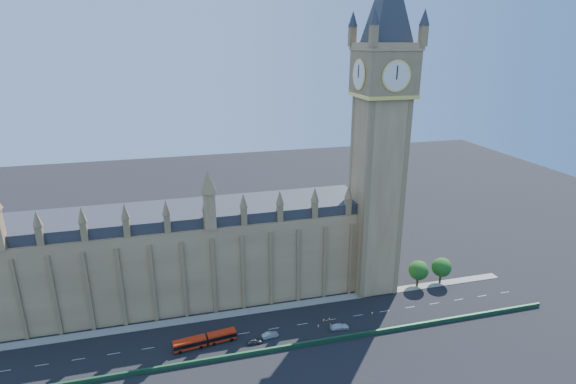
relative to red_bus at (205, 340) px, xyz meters
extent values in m
plane|color=black|center=(14.13, 2.27, -1.41)|extent=(400.00, 400.00, 0.00)
cube|color=olive|center=(-10.87, 24.27, 11.09)|extent=(120.00, 20.00, 25.00)
cube|color=#2D3035|center=(-10.87, 24.27, 25.09)|extent=(120.00, 18.00, 3.00)
cube|color=olive|center=(52.13, 16.27, 27.59)|extent=(12.00, 12.00, 58.00)
cube|color=olive|center=(52.13, 16.27, 62.59)|extent=(14.00, 14.00, 12.00)
cylinder|color=silver|center=(52.13, 9.12, 62.59)|extent=(7.20, 0.30, 7.20)
cube|color=olive|center=(52.13, 16.27, 69.59)|extent=(14.50, 14.50, 2.00)
cube|color=#1E4C2D|center=(14.13, -6.73, -0.81)|extent=(160.00, 0.60, 1.20)
cube|color=gray|center=(14.13, 11.77, -1.33)|extent=(160.00, 3.00, 0.16)
cylinder|color=#382619|center=(66.13, 12.27, 0.59)|extent=(0.70, 0.70, 4.00)
sphere|color=#225115|center=(66.13, 12.27, 4.09)|extent=(6.00, 6.00, 6.00)
sphere|color=#225115|center=(66.93, 12.57, 4.69)|extent=(4.38, 4.38, 4.38)
cylinder|color=#382619|center=(74.13, 12.27, 0.59)|extent=(0.70, 0.70, 4.00)
sphere|color=#225115|center=(74.13, 12.27, 4.09)|extent=(6.00, 6.00, 6.00)
sphere|color=#225115|center=(74.93, 12.57, 4.69)|extent=(4.38, 4.38, 4.38)
cube|color=red|center=(-3.78, -0.49, -0.07)|extent=(8.22, 3.24, 2.67)
cube|color=red|center=(4.24, 0.55, -0.07)|extent=(7.34, 3.13, 2.67)
cube|color=black|center=(-3.78, -0.49, 0.25)|extent=(8.28, 3.30, 1.01)
cube|color=black|center=(4.24, 0.55, 0.25)|extent=(7.40, 3.18, 1.01)
cylinder|color=black|center=(0.01, 0.00, -0.20)|extent=(1.00, 2.21, 2.13)
cylinder|color=black|center=(-6.18, -1.93, -0.96)|extent=(0.92, 0.38, 0.89)
cylinder|color=black|center=(-6.46, 0.28, -0.96)|extent=(0.92, 0.38, 0.89)
cylinder|color=black|center=(-1.10, -1.26, -0.96)|extent=(0.92, 0.38, 0.89)
cylinder|color=black|center=(-1.38, 0.94, -0.96)|extent=(0.92, 0.38, 0.89)
cylinder|color=black|center=(2.13, -0.84, -0.96)|extent=(0.92, 0.38, 0.89)
cylinder|color=black|center=(1.84, 1.36, -0.96)|extent=(0.92, 0.38, 0.89)
cylinder|color=black|center=(6.65, -0.25, -0.96)|extent=(0.92, 0.38, 0.89)
cylinder|color=black|center=(6.36, 1.95, -0.96)|extent=(0.92, 0.38, 0.89)
imported|color=#42454A|center=(12.13, -2.46, -0.77)|extent=(3.73, 1.52, 1.27)
imported|color=#9A9CA1|center=(16.47, -1.08, -0.70)|extent=(4.42, 2.05, 1.40)
imported|color=white|center=(34.97, -2.26, -0.68)|extent=(5.08, 2.26, 1.45)
cube|color=black|center=(33.72, 2.23, -1.39)|extent=(0.47, 0.47, 0.04)
cone|color=#DE520B|center=(33.72, 2.23, -1.07)|extent=(0.51, 0.51, 0.67)
cylinder|color=white|center=(33.72, 2.23, -0.97)|extent=(0.33, 0.33, 0.11)
cube|color=black|center=(29.81, -0.01, -1.38)|extent=(0.42, 0.42, 0.04)
cone|color=orange|center=(29.81, -0.01, -1.04)|extent=(0.46, 0.46, 0.72)
cylinder|color=white|center=(29.81, -0.01, -0.94)|extent=(0.35, 0.35, 0.12)
cube|color=black|center=(46.28, 1.89, -1.39)|extent=(0.51, 0.51, 0.04)
cone|color=orange|center=(46.28, 1.89, -1.05)|extent=(0.57, 0.57, 0.70)
cylinder|color=white|center=(46.28, 1.89, -0.95)|extent=(0.34, 0.34, 0.12)
cube|color=black|center=(32.03, 2.04, -1.38)|extent=(0.57, 0.57, 0.04)
cone|color=#FF550D|center=(32.03, 2.04, -1.01)|extent=(0.62, 0.62, 0.78)
cylinder|color=white|center=(32.03, 2.04, -0.90)|extent=(0.38, 0.38, 0.13)
camera|label=1|loc=(-3.74, -96.62, 70.69)|focal=28.00mm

